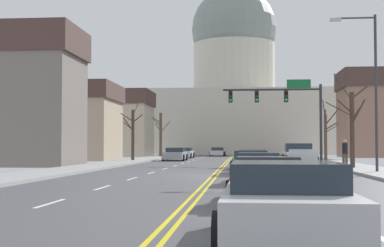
{
  "coord_description": "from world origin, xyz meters",
  "views": [
    {
      "loc": [
        1.31,
        -27.29,
        1.46
      ],
      "look_at": [
        -4.33,
        35.18,
        3.96
      ],
      "focal_mm": 51.63,
      "sensor_mm": 36.0,
      "label": 1
    }
  ],
  "objects_px": {
    "sedan_oncoming_02": "(218,152)",
    "pedestrian_00": "(345,151)",
    "sedan_near_02": "(250,163)",
    "sedan_near_05": "(285,204)",
    "sedan_oncoming_01": "(184,153)",
    "sedan_near_04": "(268,181)",
    "street_lamp_right": "(370,78)",
    "sedan_near_01": "(252,160)",
    "signal_gantry": "(285,103)",
    "sedan_near_03": "(259,169)",
    "sedan_oncoming_00": "(175,154)",
    "pickup_truck_near_00": "(299,156)"
  },
  "relations": [
    {
      "from": "sedan_oncoming_02",
      "to": "pedestrian_00",
      "type": "relative_size",
      "value": 2.57
    },
    {
      "from": "sedan_near_02",
      "to": "sedan_near_05",
      "type": "height_order",
      "value": "sedan_near_05"
    },
    {
      "from": "sedan_near_02",
      "to": "sedan_near_05",
      "type": "distance_m",
      "value": 20.18
    },
    {
      "from": "sedan_oncoming_01",
      "to": "sedan_near_04",
      "type": "bearing_deg",
      "value": -81.58
    },
    {
      "from": "street_lamp_right",
      "to": "sedan_near_01",
      "type": "bearing_deg",
      "value": 137.18
    },
    {
      "from": "street_lamp_right",
      "to": "sedan_near_01",
      "type": "height_order",
      "value": "street_lamp_right"
    },
    {
      "from": "signal_gantry",
      "to": "sedan_near_04",
      "type": "relative_size",
      "value": 1.86
    },
    {
      "from": "sedan_near_03",
      "to": "sedan_oncoming_00",
      "type": "distance_m",
      "value": 32.09
    },
    {
      "from": "sedan_oncoming_02",
      "to": "sedan_near_01",
      "type": "bearing_deg",
      "value": -84.57
    },
    {
      "from": "street_lamp_right",
      "to": "sedan_near_04",
      "type": "bearing_deg",
      "value": -112.12
    },
    {
      "from": "signal_gantry",
      "to": "street_lamp_right",
      "type": "height_order",
      "value": "street_lamp_right"
    },
    {
      "from": "street_lamp_right",
      "to": "sedan_oncoming_01",
      "type": "height_order",
      "value": "street_lamp_right"
    },
    {
      "from": "sedan_near_05",
      "to": "sedan_oncoming_00",
      "type": "distance_m",
      "value": 45.3
    },
    {
      "from": "sedan_near_01",
      "to": "sedan_near_05",
      "type": "bearing_deg",
      "value": -90.05
    },
    {
      "from": "pedestrian_00",
      "to": "street_lamp_right",
      "type": "bearing_deg",
      "value": -89.58
    },
    {
      "from": "sedan_near_04",
      "to": "sedan_near_05",
      "type": "height_order",
      "value": "sedan_near_05"
    },
    {
      "from": "sedan_near_02",
      "to": "signal_gantry",
      "type": "bearing_deg",
      "value": 79.4
    },
    {
      "from": "signal_gantry",
      "to": "pedestrian_00",
      "type": "xyz_separation_m",
      "value": [
        3.09,
        -8.76,
        -3.82
      ]
    },
    {
      "from": "pickup_truck_near_00",
      "to": "sedan_oncoming_02",
      "type": "height_order",
      "value": "pickup_truck_near_00"
    },
    {
      "from": "street_lamp_right",
      "to": "sedan_oncoming_00",
      "type": "relative_size",
      "value": 1.73
    },
    {
      "from": "sedan_near_04",
      "to": "pedestrian_00",
      "type": "height_order",
      "value": "pedestrian_00"
    },
    {
      "from": "signal_gantry",
      "to": "sedan_near_05",
      "type": "distance_m",
      "value": 36.63
    },
    {
      "from": "signal_gantry",
      "to": "sedan_near_02",
      "type": "distance_m",
      "value": 16.93
    },
    {
      "from": "sedan_near_04",
      "to": "sedan_oncoming_01",
      "type": "bearing_deg",
      "value": 98.42
    },
    {
      "from": "pickup_truck_near_00",
      "to": "sedan_near_01",
      "type": "bearing_deg",
      "value": -120.5
    },
    {
      "from": "signal_gantry",
      "to": "sedan_near_05",
      "type": "xyz_separation_m",
      "value": [
        -2.8,
        -36.26,
        -4.32
      ]
    },
    {
      "from": "street_lamp_right",
      "to": "sedan_oncoming_01",
      "type": "distance_m",
      "value": 38.05
    },
    {
      "from": "sedan_oncoming_00",
      "to": "sedan_near_04",
      "type": "bearing_deg",
      "value": -79.61
    },
    {
      "from": "sedan_oncoming_00",
      "to": "signal_gantry",
      "type": "bearing_deg",
      "value": -40.73
    },
    {
      "from": "sedan_near_03",
      "to": "sedan_oncoming_02",
      "type": "xyz_separation_m",
      "value": [
        -4.01,
        54.97,
        0.01
      ]
    },
    {
      "from": "signal_gantry",
      "to": "sedan_near_02",
      "type": "height_order",
      "value": "signal_gantry"
    },
    {
      "from": "signal_gantry",
      "to": "pickup_truck_near_00",
      "type": "xyz_separation_m",
      "value": [
        0.67,
        -4.26,
        -4.18
      ]
    },
    {
      "from": "signal_gantry",
      "to": "sedan_near_03",
      "type": "relative_size",
      "value": 1.81
    },
    {
      "from": "sedan_near_03",
      "to": "pedestrian_00",
      "type": "distance_m",
      "value": 15.24
    },
    {
      "from": "signal_gantry",
      "to": "street_lamp_right",
      "type": "xyz_separation_m",
      "value": [
        3.14,
        -15.6,
        0.02
      ]
    },
    {
      "from": "street_lamp_right",
      "to": "sedan_oncoming_00",
      "type": "height_order",
      "value": "street_lamp_right"
    },
    {
      "from": "sedan_near_03",
      "to": "sedan_oncoming_02",
      "type": "distance_m",
      "value": 55.12
    },
    {
      "from": "sedan_near_04",
      "to": "sedan_near_05",
      "type": "bearing_deg",
      "value": -90.28
    },
    {
      "from": "sedan_near_05",
      "to": "sedan_oncoming_02",
      "type": "xyz_separation_m",
      "value": [
        -4.0,
        68.42,
        -0.02
      ]
    },
    {
      "from": "street_lamp_right",
      "to": "sedan_near_02",
      "type": "bearing_deg",
      "value": -175.45
    },
    {
      "from": "sedan_oncoming_02",
      "to": "sedan_near_03",
      "type": "bearing_deg",
      "value": -85.82
    },
    {
      "from": "signal_gantry",
      "to": "sedan_oncoming_00",
      "type": "relative_size",
      "value": 1.69
    },
    {
      "from": "sedan_oncoming_00",
      "to": "sedan_oncoming_01",
      "type": "relative_size",
      "value": 1.01
    },
    {
      "from": "sedan_near_04",
      "to": "pedestrian_00",
      "type": "bearing_deg",
      "value": 74.66
    },
    {
      "from": "sedan_near_03",
      "to": "sedan_oncoming_00",
      "type": "bearing_deg",
      "value": 102.73
    },
    {
      "from": "signal_gantry",
      "to": "sedan_oncoming_01",
      "type": "height_order",
      "value": "signal_gantry"
    },
    {
      "from": "sedan_near_01",
      "to": "sedan_near_04",
      "type": "xyz_separation_m",
      "value": [
        0.01,
        -20.04,
        -0.01
      ]
    },
    {
      "from": "sedan_oncoming_02",
      "to": "sedan_near_04",
      "type": "bearing_deg",
      "value": -86.3
    },
    {
      "from": "sedan_near_04",
      "to": "sedan_near_02",
      "type": "bearing_deg",
      "value": 90.98
    },
    {
      "from": "sedan_oncoming_01",
      "to": "pedestrian_00",
      "type": "bearing_deg",
      "value": -65.09
    }
  ]
}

